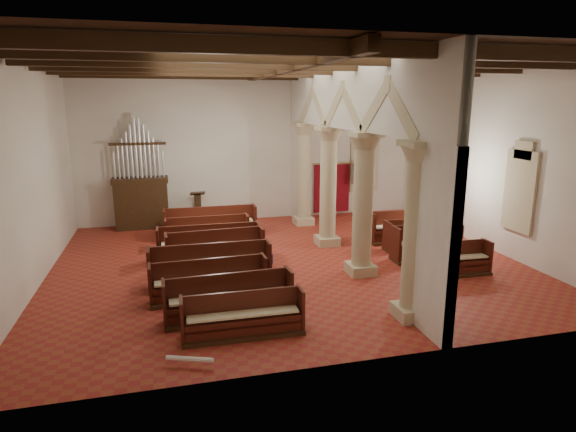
# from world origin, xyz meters

# --- Properties ---
(floor) EXTENTS (14.00, 14.00, 0.00)m
(floor) POSITION_xyz_m (0.00, 0.00, 0.00)
(floor) COLOR maroon
(floor) RESTS_ON ground
(ceiling) EXTENTS (14.00, 14.00, 0.00)m
(ceiling) POSITION_xyz_m (0.00, 0.00, 6.00)
(ceiling) COLOR black
(ceiling) RESTS_ON wall_back
(wall_back) EXTENTS (14.00, 0.02, 6.00)m
(wall_back) POSITION_xyz_m (0.00, 6.00, 3.00)
(wall_back) COLOR white
(wall_back) RESTS_ON floor
(wall_front) EXTENTS (14.00, 0.02, 6.00)m
(wall_front) POSITION_xyz_m (0.00, -6.00, 3.00)
(wall_front) COLOR white
(wall_front) RESTS_ON floor
(wall_left) EXTENTS (0.02, 12.00, 6.00)m
(wall_left) POSITION_xyz_m (-7.00, 0.00, 3.00)
(wall_left) COLOR white
(wall_left) RESTS_ON floor
(wall_right) EXTENTS (0.02, 12.00, 6.00)m
(wall_right) POSITION_xyz_m (7.00, 0.00, 3.00)
(wall_right) COLOR white
(wall_right) RESTS_ON floor
(ceiling_beams) EXTENTS (13.80, 11.80, 0.30)m
(ceiling_beams) POSITION_xyz_m (0.00, 0.00, 5.82)
(ceiling_beams) COLOR #372411
(ceiling_beams) RESTS_ON wall_back
(arcade) EXTENTS (0.90, 11.90, 6.00)m
(arcade) POSITION_xyz_m (1.80, 0.00, 3.56)
(arcade) COLOR #C1B58F
(arcade) RESTS_ON floor
(window_right_a) EXTENTS (0.03, 1.00, 2.20)m
(window_right_a) POSITION_xyz_m (6.98, -1.50, 2.20)
(window_right_a) COLOR #2F6B58
(window_right_a) RESTS_ON wall_right
(window_right_b) EXTENTS (0.03, 1.00, 2.20)m
(window_right_b) POSITION_xyz_m (6.98, 2.50, 2.20)
(window_right_b) COLOR #2F6B58
(window_right_b) RESTS_ON wall_right
(window_back) EXTENTS (1.00, 0.03, 2.20)m
(window_back) POSITION_xyz_m (5.00, 5.98, 2.20)
(window_back) COLOR #2F6B58
(window_back) RESTS_ON wall_back
(pipe_organ) EXTENTS (2.10, 0.85, 4.40)m
(pipe_organ) POSITION_xyz_m (-4.50, 5.50, 1.37)
(pipe_organ) COLOR #372411
(pipe_organ) RESTS_ON floor
(lectern) EXTENTS (0.58, 0.59, 1.41)m
(lectern) POSITION_xyz_m (-2.34, 5.49, 0.58)
(lectern) COLOR #352411
(lectern) RESTS_ON floor
(dossal_curtain) EXTENTS (1.80, 0.07, 2.17)m
(dossal_curtain) POSITION_xyz_m (3.50, 5.92, 1.17)
(dossal_curtain) COLOR maroon
(dossal_curtain) RESTS_ON floor
(processional_banner) EXTENTS (0.53, 0.67, 2.45)m
(processional_banner) POSITION_xyz_m (4.46, 5.49, 0.81)
(processional_banner) COLOR #372411
(processional_banner) RESTS_ON floor
(hymnal_box_a) EXTENTS (0.38, 0.35, 0.30)m
(hymnal_box_a) POSITION_xyz_m (-0.84, -3.95, 0.25)
(hymnal_box_a) COLOR #163D9C
(hymnal_box_a) RESTS_ON floor
(hymnal_box_b) EXTENTS (0.44, 0.39, 0.37)m
(hymnal_box_b) POSITION_xyz_m (-0.97, -2.78, 0.28)
(hymnal_box_b) COLOR navy
(hymnal_box_b) RESTS_ON floor
(hymnal_box_c) EXTENTS (0.37, 0.33, 0.31)m
(hymnal_box_c) POSITION_xyz_m (-0.73, -0.26, 0.25)
(hymnal_box_c) COLOR #181490
(hymnal_box_c) RESTS_ON floor
(tube_heater_a) EXTENTS (0.89, 0.41, 0.09)m
(tube_heater_a) POSITION_xyz_m (-3.27, -5.40, 0.16)
(tube_heater_a) COLOR white
(tube_heater_a) RESTS_ON floor
(tube_heater_b) EXTENTS (0.88, 0.15, 0.09)m
(tube_heater_b) POSITION_xyz_m (-2.59, -3.69, 0.16)
(tube_heater_b) COLOR white
(tube_heater_b) RESTS_ON floor
(nave_pew_0) EXTENTS (2.60, 0.65, 0.95)m
(nave_pew_0) POSITION_xyz_m (-2.10, -4.41, 0.31)
(nave_pew_0) COLOR #372411
(nave_pew_0) RESTS_ON floor
(nave_pew_1) EXTENTS (2.97, 0.81, 1.04)m
(nave_pew_1) POSITION_xyz_m (-2.27, -3.49, 0.34)
(nave_pew_1) COLOR #372411
(nave_pew_1) RESTS_ON floor
(nave_pew_2) EXTENTS (2.94, 0.77, 1.01)m
(nave_pew_2) POSITION_xyz_m (-2.61, -2.25, 0.33)
(nave_pew_2) COLOR #372411
(nave_pew_2) RESTS_ON floor
(nave_pew_3) EXTENTS (3.26, 0.79, 1.14)m
(nave_pew_3) POSITION_xyz_m (-2.49, -1.33, 0.37)
(nave_pew_3) COLOR #372411
(nave_pew_3) RESTS_ON floor
(nave_pew_4) EXTENTS (2.95, 0.89, 1.12)m
(nave_pew_4) POSITION_xyz_m (-2.20, 0.14, 0.37)
(nave_pew_4) COLOR #372411
(nave_pew_4) RESTS_ON floor
(nave_pew_5) EXTENTS (3.22, 0.78, 1.09)m
(nave_pew_5) POSITION_xyz_m (-2.30, 0.94, 0.36)
(nave_pew_5) COLOR #372411
(nave_pew_5) RESTS_ON floor
(nave_pew_6) EXTENTS (2.82, 0.72, 1.06)m
(nave_pew_6) POSITION_xyz_m (-2.25, 2.26, 0.35)
(nave_pew_6) COLOR #372411
(nave_pew_6) RESTS_ON floor
(nave_pew_7) EXTENTS (3.31, 0.77, 1.15)m
(nave_pew_7) POSITION_xyz_m (-2.04, 3.31, 0.38)
(nave_pew_7) COLOR #372411
(nave_pew_7) RESTS_ON floor
(nave_pew_8) EXTENTS (2.56, 0.67, 1.00)m
(nave_pew_8) POSITION_xyz_m (-2.15, 4.01, 0.33)
(nave_pew_8) COLOR #372411
(nave_pew_8) RESTS_ON floor
(aisle_pew_0) EXTENTS (1.91, 0.73, 0.97)m
(aisle_pew_0) POSITION_xyz_m (4.49, -2.22, 0.33)
(aisle_pew_0) COLOR #372411
(aisle_pew_0) RESTS_ON floor
(aisle_pew_1) EXTENTS (2.18, 0.77, 1.12)m
(aisle_pew_1) POSITION_xyz_m (4.28, -0.82, 0.38)
(aisle_pew_1) COLOR #372411
(aisle_pew_1) RESTS_ON floor
(aisle_pew_2) EXTENTS (1.96, 0.69, 1.03)m
(aisle_pew_2) POSITION_xyz_m (4.41, 0.25, 0.35)
(aisle_pew_2) COLOR #372411
(aisle_pew_2) RESTS_ON floor
(aisle_pew_3) EXTENTS (1.99, 0.76, 1.10)m
(aisle_pew_3) POSITION_xyz_m (4.30, 1.23, 0.37)
(aisle_pew_3) COLOR #372411
(aisle_pew_3) RESTS_ON floor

